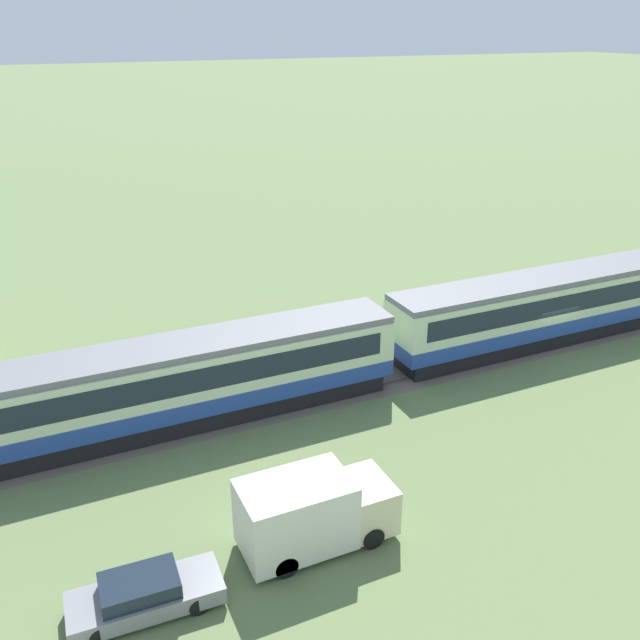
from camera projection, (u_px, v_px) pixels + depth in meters
ground_plane at (542, 345)px, 37.51m from camera, size 600.00×600.00×0.00m
passenger_train at (190, 378)px, 29.57m from camera, size 101.53×2.97×3.90m
railway_track at (310, 393)px, 32.64m from camera, size 160.42×3.60×0.04m
parked_car_grey at (144, 595)px, 20.41m from camera, size 4.68×1.93×1.25m
delivery_truck_cream at (312, 512)px, 22.73m from camera, size 5.32×2.29×2.66m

